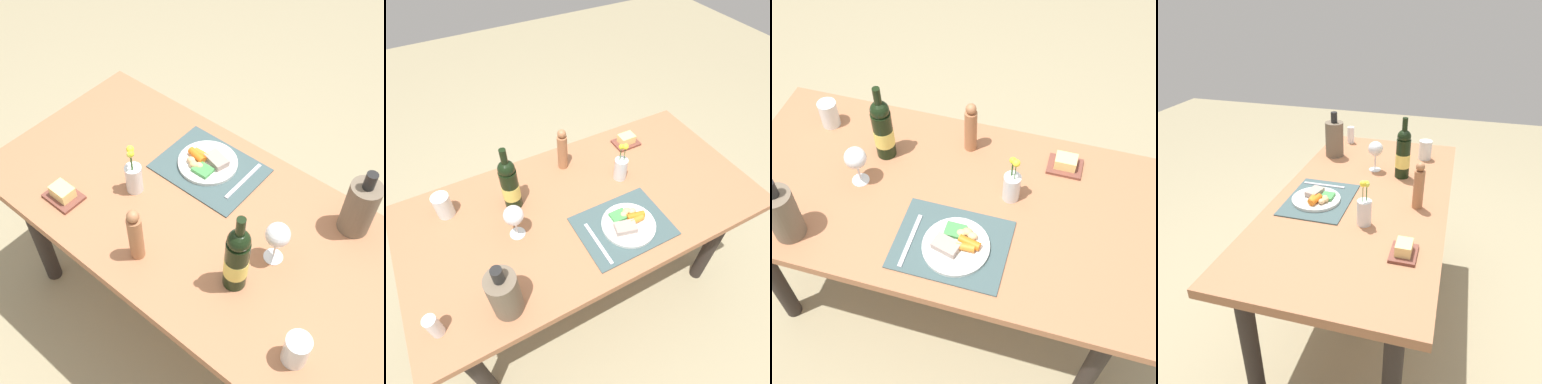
% 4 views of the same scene
% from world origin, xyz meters
% --- Properties ---
extents(ground_plane, '(8.00, 8.00, 0.00)m').
position_xyz_m(ground_plane, '(0.00, 0.00, 0.00)').
color(ground_plane, '#9B8F6C').
extents(dining_table, '(1.58, 0.81, 0.77)m').
position_xyz_m(dining_table, '(0.00, 0.00, 0.66)').
color(dining_table, '#A76B47').
rests_on(dining_table, ground_plane).
extents(placemat, '(0.38, 0.29, 0.01)m').
position_xyz_m(placemat, '(0.09, -0.19, 0.77)').
color(placemat, '#3D5355').
rests_on(placemat, dining_table).
extents(dinner_plate, '(0.23, 0.23, 0.04)m').
position_xyz_m(dinner_plate, '(0.11, -0.19, 0.79)').
color(dinner_plate, silver).
rests_on(dinner_plate, placemat).
extents(fork, '(0.01, 0.21, 0.00)m').
position_xyz_m(fork, '(-0.04, -0.21, 0.78)').
color(fork, silver).
rests_on(fork, placemat).
extents(pepper_mill, '(0.05, 0.05, 0.22)m').
position_xyz_m(pepper_mill, '(0.03, 0.26, 0.88)').
color(pepper_mill, '#A86E47').
rests_on(pepper_mill, dining_table).
extents(wine_glass, '(0.08, 0.08, 0.17)m').
position_xyz_m(wine_glass, '(-0.31, -0.01, 0.89)').
color(wine_glass, white).
rests_on(wine_glass, dining_table).
extents(salt_shaker, '(0.04, 0.04, 0.10)m').
position_xyz_m(salt_shaker, '(-0.69, -0.26, 0.82)').
color(salt_shaker, white).
rests_on(salt_shaker, dining_table).
extents(water_tumbler, '(0.07, 0.07, 0.11)m').
position_xyz_m(water_tumbler, '(-0.55, 0.23, 0.82)').
color(water_tumbler, silver).
rests_on(water_tumbler, dining_table).
extents(cooler_bottle, '(0.11, 0.11, 0.26)m').
position_xyz_m(cooler_bottle, '(-0.45, -0.29, 0.88)').
color(cooler_bottle, brown).
rests_on(cooler_bottle, dining_table).
extents(wine_bottle, '(0.08, 0.08, 0.32)m').
position_xyz_m(wine_bottle, '(-0.27, 0.14, 0.90)').
color(wine_bottle, black).
rests_on(wine_bottle, dining_table).
extents(butter_dish, '(0.13, 0.10, 0.06)m').
position_xyz_m(butter_dish, '(0.41, 0.26, 0.79)').
color(butter_dish, brown).
rests_on(butter_dish, dining_table).
extents(flower_vase, '(0.06, 0.06, 0.21)m').
position_xyz_m(flower_vase, '(0.24, 0.07, 0.84)').
color(flower_vase, silver).
rests_on(flower_vase, dining_table).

